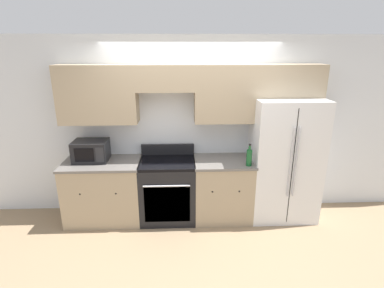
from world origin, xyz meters
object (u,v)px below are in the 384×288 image
Objects in this scene: bottle at (249,157)px; oven_range at (168,189)px; refrigerator at (283,159)px; microwave at (91,151)px.

oven_range is at bearing 169.48° from bottle.
refrigerator is (1.68, 0.06, 0.43)m from oven_range.
refrigerator reaches higher than microwave.
microwave is at bearing 179.98° from refrigerator.
oven_range is 1.27m from bottle.
oven_range is at bearing -3.50° from microwave.
microwave is 1.52× the size of bottle.
bottle is (2.18, -0.27, -0.02)m from microwave.
refrigerator is 0.64m from bottle.
microwave is 2.20m from bottle.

